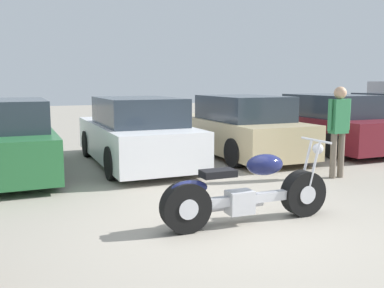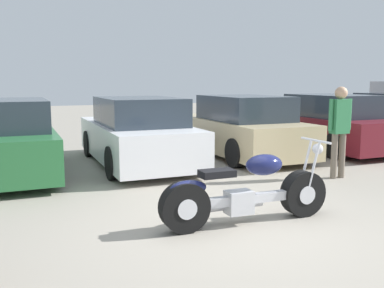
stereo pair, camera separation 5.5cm
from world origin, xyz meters
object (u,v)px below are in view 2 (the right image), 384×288
object	(u,v)px
parked_car_green	(6,140)
parked_car_champagne	(240,128)
parked_car_white	(137,134)
parked_car_maroon	(327,124)
motorcycle	(245,193)
person_standing	(340,124)

from	to	relation	value
parked_car_green	parked_car_champagne	world-z (taller)	same
parked_car_green	parked_car_white	distance (m)	2.70
parked_car_maroon	parked_car_green	bearing A→B (deg)	-179.21
motorcycle	parked_car_green	world-z (taller)	parked_car_green
parked_car_champagne	parked_car_green	bearing A→B (deg)	-178.50
person_standing	parked_car_green	bearing A→B (deg)	154.42
parked_car_maroon	person_standing	distance (m)	3.68
parked_car_white	parked_car_champagne	distance (m)	2.70
parked_car_green	parked_car_maroon	xyz separation A→B (m)	(8.09, 0.11, 0.00)
motorcycle	person_standing	xyz separation A→B (m)	(2.98, 1.68, 0.64)
motorcycle	parked_car_champagne	distance (m)	5.27
parked_car_champagne	parked_car_maroon	world-z (taller)	same
motorcycle	person_standing	bearing A→B (deg)	29.33
motorcycle	parked_car_green	xyz separation A→B (m)	(-2.92, 4.50, 0.28)
parked_car_maroon	parked_car_white	bearing A→B (deg)	-178.90
person_standing	parked_car_champagne	bearing A→B (deg)	99.77
parked_car_champagne	parked_car_maroon	bearing A→B (deg)	-0.64
motorcycle	parked_car_maroon	size ratio (longest dim) A/B	0.53
parked_car_green	parked_car_champagne	size ratio (longest dim) A/B	1.00
parked_car_green	parked_car_champagne	distance (m)	5.40
motorcycle	parked_car_white	world-z (taller)	parked_car_white
parked_car_white	parked_car_maroon	xyz separation A→B (m)	(5.39, 0.10, 0.00)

